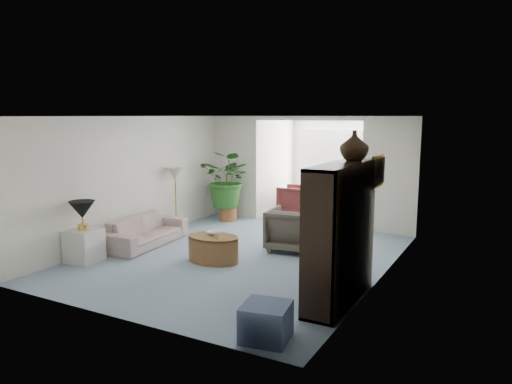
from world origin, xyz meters
The scene contains 26 objects.
floor centered at (0.00, 0.00, 0.00)m, with size 6.00×6.00×0.00m, color #8197AB.
sunroom_floor centered at (0.00, 4.10, 0.00)m, with size 2.60×2.60×0.00m, color #8197AB.
back_pier_left centered at (-1.90, 3.00, 1.25)m, with size 1.20×0.12×2.50m, color white.
back_pier_right centered at (1.90, 3.00, 1.25)m, with size 1.20×0.12×2.50m, color white.
back_header centered at (0.00, 3.00, 2.45)m, with size 2.60×0.12×0.10m, color white.
window_pane centered at (0.00, 5.18, 1.40)m, with size 2.20×0.02×1.50m, color white.
window_blinds centered at (0.00, 5.15, 1.40)m, with size 2.20×0.02×1.50m, color white.
framed_picture centered at (2.46, -0.10, 1.70)m, with size 0.04×0.50×0.40m, color #ADA18B.
sofa centered at (-2.04, -0.17, 0.28)m, with size 1.92×0.75×0.56m, color beige.
end_table centered at (-2.24, -1.52, 0.28)m, with size 0.52×0.52×0.57m, color silver.
table_lamp centered at (-2.24, -1.52, 0.92)m, with size 0.44×0.44×0.30m, color black.
floor_lamp centered at (-2.30, 1.12, 1.25)m, with size 0.36×0.36×0.28m, color beige.
coffee_table centered at (-0.29, -0.43, 0.23)m, with size 0.95×0.95×0.45m, color brown.
coffee_bowl centered at (-0.34, -0.33, 0.48)m, with size 0.24×0.24×0.06m, color silver.
coffee_cup centered at (-0.14, -0.53, 0.50)m, with size 0.11×0.11×0.10m, color beige.
wingback_chair centered at (0.64, 0.86, 0.40)m, with size 0.86×0.88×0.80m, color #595146.
side_table_dark centered at (1.34, 1.16, 0.32)m, with size 0.53×0.42×0.64m, color black.
entertainment_cabinet centered at (2.23, -1.13, 0.95)m, with size 0.45×1.70×1.89m, color black.
cabinet_urn centered at (2.23, -0.63, 2.10)m, with size 0.40×0.40×0.42m, color black.
ottoman centered at (1.88, -2.62, 0.21)m, with size 0.52×0.52×0.42m, color slate.
plant_pot centered at (-1.79, 2.49, 0.16)m, with size 0.40×0.40×0.32m, color #A55C30.
house_plant centered at (-1.79, 2.49, 1.01)m, with size 1.24×1.07×1.37m, color #2A6221.
sunroom_chair_blue centered at (0.80, 4.03, 0.39)m, with size 0.83×0.85×0.78m, color slate.
sunroom_chair_maroon centered at (-0.70, 4.03, 0.37)m, with size 0.79×0.81×0.74m, color maroon.
sunroom_table centered at (0.05, 4.78, 0.26)m, with size 0.43×0.33×0.52m, color brown.
shelf_clutter centered at (2.18, -1.39, 0.94)m, with size 0.30×1.06×1.06m.
Camera 1 is at (4.24, -7.19, 2.52)m, focal length 33.80 mm.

